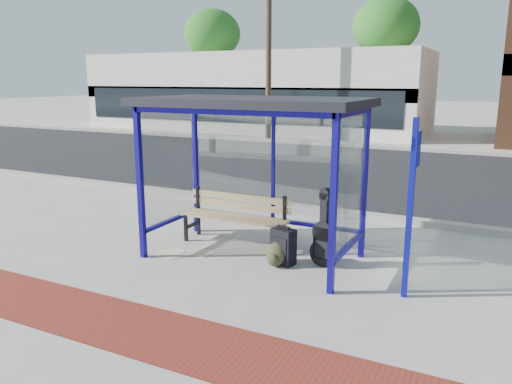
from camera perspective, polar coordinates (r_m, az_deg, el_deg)
The scene contains 19 objects.
ground at distance 7.77m, azimuth -0.41°, elevation -7.40°, with size 120.00×120.00×0.00m, color #B2ADA0.
brick_paver_strip at distance 5.77m, azimuth -12.58°, elevation -15.19°, with size 60.00×1.00×0.01m, color maroon.
curb_near at distance 10.30m, azimuth 6.89°, elevation -2.04°, with size 60.00×0.25×0.12m, color gray.
street_asphalt at distance 15.11m, azimuth 13.42°, elevation 2.23°, with size 60.00×10.00×0.00m, color black.
curb_far at distance 20.05m, azimuth 16.80°, elevation 4.74°, with size 60.00×0.25×0.12m, color gray.
far_sidewalk at distance 21.92m, azimuth 17.66°, elevation 5.18°, with size 60.00×4.00×0.01m, color #B2ADA0.
bus_shelter at distance 7.38m, azimuth -0.18°, elevation 8.04°, with size 3.30×1.80×2.42m.
storefront_white at distance 27.41m, azimuth -0.23°, elevation 11.37°, with size 18.00×6.04×4.00m.
tree_left at distance 33.46m, azimuth -5.03°, elevation 17.50°, with size 3.60×3.60×7.03m.
tree_mid at distance 29.32m, azimuth 14.63°, elevation 17.82°, with size 3.60×3.60×7.03m.
utility_pole_west at distance 22.01m, azimuth 1.46°, elevation 16.51°, with size 1.60×0.24×8.00m.
bench at distance 8.25m, azimuth -2.34°, elevation -2.61°, with size 1.84×0.46×0.87m.
guitar_bag at distance 7.35m, azimuth 7.74°, elevation -5.40°, with size 0.41×0.17×1.10m.
suitcase at distance 7.39m, azimuth 3.13°, elevation -6.24°, with size 0.38×0.29×0.59m.
backpack at distance 7.34m, azimuth 2.25°, elevation -7.20°, with size 0.30×0.28×0.36m.
sign_post at distance 6.30m, azimuth 17.33°, elevation -0.81°, with size 0.09×0.28×2.25m.
newspaper_a at distance 8.10m, azimuth -9.48°, elevation -6.70°, with size 0.36×0.28×0.01m, color white.
newspaper_b at distance 7.95m, azimuth -9.71°, elevation -7.08°, with size 0.38×0.30×0.01m, color white.
newspaper_c at distance 7.94m, azimuth -6.10°, elevation -6.99°, with size 0.34×0.27×0.01m, color white.
Camera 1 is at (3.30, -6.50, 2.68)m, focal length 35.00 mm.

